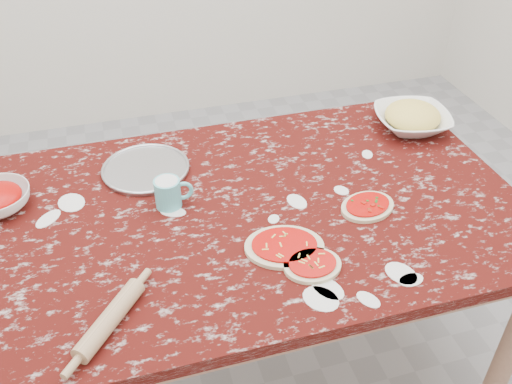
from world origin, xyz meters
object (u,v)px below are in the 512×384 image
object	(u,v)px
pizza_tray	(146,169)
cheese_bowl	(412,120)
worktable	(256,226)
rolling_pin	(110,319)
flour_mug	(169,193)

from	to	relation	value
pizza_tray	cheese_bowl	xyz separation A→B (m)	(0.96, 0.00, 0.03)
worktable	rolling_pin	size ratio (longest dim) A/B	6.89
rolling_pin	cheese_bowl	bearing A→B (deg)	28.88
worktable	pizza_tray	world-z (taller)	pizza_tray
cheese_bowl	pizza_tray	bearing A→B (deg)	-179.79
worktable	flour_mug	bearing A→B (deg)	163.65
worktable	cheese_bowl	distance (m)	0.73
pizza_tray	flour_mug	xyz separation A→B (m)	(0.05, -0.20, 0.04)
pizza_tray	flour_mug	distance (m)	0.21
flour_mug	rolling_pin	distance (m)	0.46
pizza_tray	cheese_bowl	distance (m)	0.96
rolling_pin	flour_mug	bearing A→B (deg)	63.44
cheese_bowl	worktable	bearing A→B (deg)	-157.46
worktable	cheese_bowl	world-z (taller)	cheese_bowl
cheese_bowl	flour_mug	distance (m)	0.94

